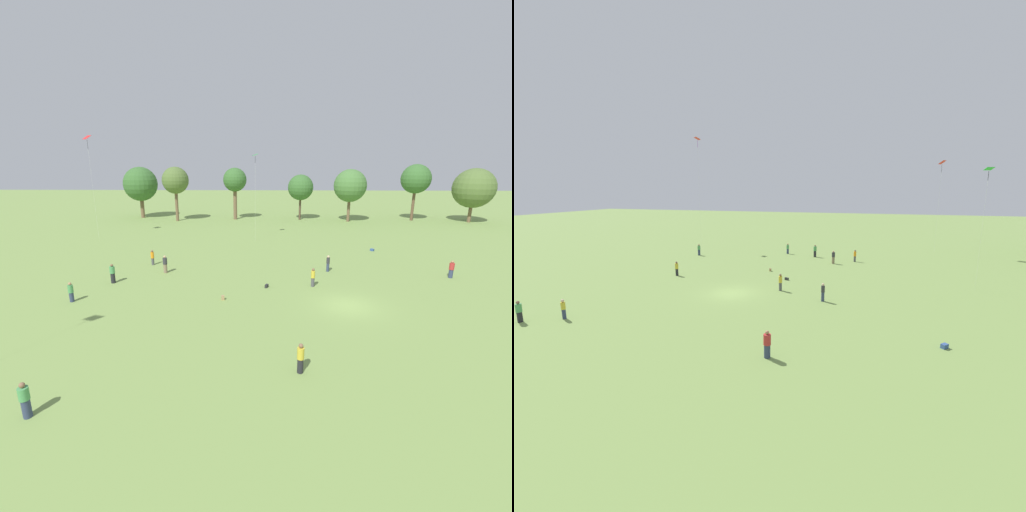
# 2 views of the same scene
# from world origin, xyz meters

# --- Properties ---
(ground_plane) EXTENTS (240.00, 240.00, 0.00)m
(ground_plane) POSITION_xyz_m (0.00, 0.00, 0.00)
(ground_plane) COLOR #7A994C
(person_0) EXTENTS (0.35, 0.35, 1.57)m
(person_0) POSITION_xyz_m (9.88, -9.77, 0.80)
(person_0) COLOR #333D5B
(person_0) RESTS_ON ground_plane
(person_1) EXTENTS (0.46, 0.46, 1.67)m
(person_1) POSITION_xyz_m (-0.09, 8.74, 0.85)
(person_1) COLOR #333D5B
(person_1) RESTS_ON ground_plane
(person_2) EXTENTS (0.58, 0.58, 1.79)m
(person_2) POSITION_xyz_m (-20.30, 4.71, 0.88)
(person_2) COLOR #232328
(person_2) RESTS_ON ground_plane
(person_3) EXTENTS (0.46, 0.46, 1.67)m
(person_3) POSITION_xyz_m (-4.56, -8.79, 0.83)
(person_3) COLOR #232328
(person_3) RESTS_ON ground_plane
(person_4) EXTENTS (0.48, 0.48, 1.69)m
(person_4) POSITION_xyz_m (-2.20, 4.26, 0.85)
(person_4) COLOR #4C4C51
(person_4) RESTS_ON ground_plane
(person_5) EXTENTS (0.45, 0.45, 1.62)m
(person_5) POSITION_xyz_m (-21.64, 0.24, 0.80)
(person_5) COLOR #333D5B
(person_5) RESTS_ON ground_plane
(person_6) EXTENTS (0.49, 0.49, 1.70)m
(person_6) POSITION_xyz_m (11.30, 7.06, 0.83)
(person_6) COLOR #333D5B
(person_6) RESTS_ON ground_plane
(person_7) EXTENTS (0.45, 0.45, 1.65)m
(person_7) POSITION_xyz_m (11.33, -12.41, 0.81)
(person_7) COLOR #232328
(person_7) RESTS_ON ground_plane
(person_8) EXTENTS (0.48, 0.48, 1.68)m
(person_8) POSITION_xyz_m (-16.56, -12.37, 0.83)
(person_8) COLOR #333D5B
(person_8) RESTS_ON ground_plane
(person_9) EXTENTS (0.60, 0.60, 1.77)m
(person_9) POSITION_xyz_m (-16.37, 7.83, 0.87)
(person_9) COLOR #847056
(person_9) RESTS_ON ground_plane
(person_10) EXTENTS (0.37, 0.37, 1.65)m
(person_10) POSITION_xyz_m (-18.52, 10.55, 0.83)
(person_10) COLOR #4C4C51
(person_10) RESTS_ON ground_plane
(kite_0) EXTENTS (1.25, 1.26, 18.52)m
(kite_0) POSITION_xyz_m (-25.13, -16.54, 17.30)
(kite_0) COLOR red
(kite_0) RESTS_ON ground_plane
(kite_1) EXTENTS (1.25, 1.21, 14.20)m
(kite_1) POSITION_xyz_m (-30.05, 22.35, 13.32)
(kite_1) COLOR red
(kite_1) RESTS_ON ground_plane
(kite_3) EXTENTS (0.84, 0.86, 11.84)m
(kite_3) POSITION_xyz_m (-7.85, 22.73, 11.00)
(kite_3) COLOR green
(kite_3) RESTS_ON ground_plane
(picnic_bag_0) EXTENTS (0.27, 0.25, 0.35)m
(picnic_bag_0) POSITION_xyz_m (-9.78, 0.96, 0.18)
(picnic_bag_0) COLOR #A58459
(picnic_bag_0) RESTS_ON ground_plane
(picnic_bag_1) EXTENTS (0.51, 0.51, 0.28)m
(picnic_bag_1) POSITION_xyz_m (6.95, 17.39, 0.14)
(picnic_bag_1) COLOR #33518C
(picnic_bag_1) RESTS_ON ground_plane
(picnic_bag_2) EXTENTS (0.35, 0.48, 0.28)m
(picnic_bag_2) POSITION_xyz_m (-6.28, 3.89, 0.14)
(picnic_bag_2) COLOR #262628
(picnic_bag_2) RESTS_ON ground_plane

